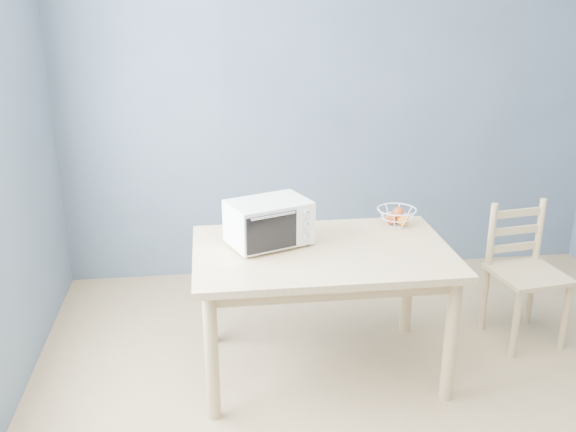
{
  "coord_description": "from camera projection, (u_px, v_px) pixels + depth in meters",
  "views": [
    {
      "loc": [
        -0.94,
        -2.32,
        2.09
      ],
      "look_at": [
        -0.53,
        0.9,
        0.93
      ],
      "focal_mm": 40.0,
      "sensor_mm": 36.0,
      "label": 1
    }
  ],
  "objects": [
    {
      "name": "dining_chair",
      "position": [
        524.0,
        275.0,
        3.94
      ],
      "size": [
        0.45,
        0.45,
        0.86
      ],
      "rotation": [
        0.0,
        0.0,
        0.14
      ],
      "color": "#E4CB88",
      "rests_on": "ground"
    },
    {
      "name": "fruit_basket",
      "position": [
        397.0,
        216.0,
        3.8
      ],
      "size": [
        0.3,
        0.3,
        0.12
      ],
      "rotation": [
        0.0,
        0.0,
        0.36
      ],
      "color": "white",
      "rests_on": "dining_table"
    },
    {
      "name": "room",
      "position": [
        449.0,
        199.0,
        2.55
      ],
      "size": [
        4.01,
        4.51,
        2.61
      ],
      "color": "tan",
      "rests_on": "ground"
    },
    {
      "name": "toaster_oven",
      "position": [
        266.0,
        223.0,
        3.49
      ],
      "size": [
        0.5,
        0.44,
        0.25
      ],
      "rotation": [
        0.0,
        0.0,
        0.37
      ],
      "color": "white",
      "rests_on": "dining_table"
    },
    {
      "name": "dining_table",
      "position": [
        322.0,
        266.0,
        3.51
      ],
      "size": [
        1.4,
        0.9,
        0.75
      ],
      "color": "#E4CB88",
      "rests_on": "ground"
    }
  ]
}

